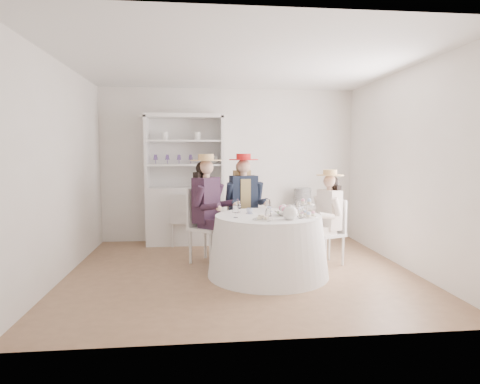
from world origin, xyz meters
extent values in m
plane|color=brown|center=(0.00, 0.00, 0.00)|extent=(4.50, 4.50, 0.00)
plane|color=white|center=(0.00, 0.00, 2.70)|extent=(4.50, 4.50, 0.00)
plane|color=silver|center=(0.00, 2.00, 1.35)|extent=(4.50, 0.00, 4.50)
plane|color=silver|center=(0.00, -2.00, 1.35)|extent=(4.50, 0.00, 4.50)
plane|color=silver|center=(-2.25, 0.00, 1.35)|extent=(0.00, 4.50, 4.50)
plane|color=silver|center=(2.25, 0.00, 1.35)|extent=(0.00, 4.50, 4.50)
cone|color=white|center=(0.33, -0.19, 0.38)|extent=(1.55, 1.55, 0.76)
cylinder|color=white|center=(0.33, -0.19, 0.77)|extent=(1.35, 1.35, 0.02)
cube|color=silver|center=(-0.78, 1.75, 0.49)|extent=(1.40, 1.00, 0.98)
cube|color=silver|center=(-0.78, 1.97, 1.59)|extent=(1.21, 0.59, 1.20)
cube|color=silver|center=(-0.78, 1.75, 2.19)|extent=(1.40, 1.00, 0.07)
cube|color=silver|center=(-1.41, 1.75, 1.59)|extent=(0.25, 0.47, 1.20)
cube|color=silver|center=(-0.14, 1.75, 1.59)|extent=(0.25, 0.47, 1.20)
cube|color=silver|center=(-0.78, 1.75, 1.37)|extent=(1.30, 0.91, 0.03)
cube|color=silver|center=(-0.78, 1.75, 1.77)|extent=(1.30, 0.91, 0.03)
sphere|color=white|center=(-0.29, 1.75, 1.46)|extent=(0.15, 0.15, 0.15)
cube|color=silver|center=(1.29, 1.75, 0.32)|extent=(0.55, 0.55, 0.64)
cylinder|color=black|center=(1.29, 1.75, 0.80)|extent=(0.32, 0.32, 0.30)
cube|color=silver|center=(-0.42, 0.48, 0.50)|extent=(0.62, 0.62, 0.04)
cylinder|color=silver|center=(-0.39, 0.23, 0.24)|extent=(0.04, 0.04, 0.48)
cylinder|color=silver|center=(-0.18, 0.51, 0.24)|extent=(0.04, 0.04, 0.48)
cylinder|color=silver|center=(-0.67, 0.45, 0.24)|extent=(0.04, 0.04, 0.48)
cylinder|color=silver|center=(-0.46, 0.73, 0.24)|extent=(0.04, 0.04, 0.48)
cube|color=silver|center=(-0.58, 0.60, 0.79)|extent=(0.28, 0.35, 0.55)
cube|color=black|center=(-0.44, 0.49, 0.90)|extent=(0.42, 0.45, 0.64)
cube|color=black|center=(-0.38, 0.32, 0.58)|extent=(0.38, 0.34, 0.13)
cylinder|color=black|center=(-0.26, 0.23, 0.25)|extent=(0.11, 0.11, 0.51)
cylinder|color=black|center=(-0.55, 0.28, 0.98)|extent=(0.21, 0.19, 0.30)
cube|color=black|center=(-0.26, 0.48, 0.58)|extent=(0.38, 0.34, 0.13)
cylinder|color=black|center=(-0.14, 0.38, 0.25)|extent=(0.11, 0.11, 0.51)
cylinder|color=black|center=(-0.27, 0.65, 0.98)|extent=(0.21, 0.19, 0.30)
cylinder|color=#D8A889|center=(-0.44, 0.49, 1.25)|extent=(0.10, 0.10, 0.09)
sphere|color=#D8A889|center=(-0.44, 0.49, 1.37)|extent=(0.21, 0.21, 0.21)
sphere|color=black|center=(-0.48, 0.52, 1.35)|extent=(0.21, 0.21, 0.21)
cube|color=black|center=(-0.51, 0.55, 1.09)|extent=(0.23, 0.26, 0.42)
cylinder|color=tan|center=(-0.44, 0.49, 1.47)|extent=(0.44, 0.44, 0.01)
cylinder|color=tan|center=(-0.44, 0.49, 1.51)|extent=(0.22, 0.22, 0.09)
cube|color=silver|center=(0.13, 0.80, 0.50)|extent=(0.51, 0.51, 0.04)
cylinder|color=silver|center=(-0.01, 0.60, 0.24)|extent=(0.04, 0.04, 0.49)
cylinder|color=silver|center=(0.34, 0.66, 0.24)|extent=(0.04, 0.04, 0.49)
cylinder|color=silver|center=(-0.07, 0.94, 0.24)|extent=(0.04, 0.04, 0.49)
cylinder|color=silver|center=(0.28, 1.01, 0.24)|extent=(0.04, 0.04, 0.49)
cube|color=silver|center=(0.10, 1.00, 0.80)|extent=(0.42, 0.11, 0.55)
cube|color=#182030|center=(0.13, 0.82, 0.91)|extent=(0.43, 0.29, 0.64)
cube|color=tan|center=(0.13, 0.82, 0.91)|extent=(0.20, 0.27, 0.55)
cube|color=#182030|center=(0.06, 0.65, 0.59)|extent=(0.21, 0.40, 0.13)
cylinder|color=#182030|center=(0.09, 0.50, 0.25)|extent=(0.11, 0.11, 0.51)
cylinder|color=#182030|center=(-0.09, 0.74, 0.98)|extent=(0.13, 0.21, 0.30)
cube|color=#182030|center=(0.25, 0.69, 0.59)|extent=(0.21, 0.40, 0.13)
cylinder|color=#182030|center=(0.28, 0.54, 0.25)|extent=(0.11, 0.11, 0.51)
cylinder|color=#182030|center=(0.36, 0.82, 0.98)|extent=(0.13, 0.21, 0.30)
cylinder|color=#D8A889|center=(0.13, 0.82, 1.25)|extent=(0.10, 0.10, 0.09)
sphere|color=#D8A889|center=(0.13, 0.82, 1.37)|extent=(0.21, 0.21, 0.21)
sphere|color=tan|center=(0.12, 0.87, 1.35)|extent=(0.21, 0.21, 0.21)
cube|color=tan|center=(0.11, 0.91, 1.09)|extent=(0.28, 0.13, 0.42)
cylinder|color=red|center=(0.13, 0.82, 1.47)|extent=(0.44, 0.44, 0.01)
cylinder|color=red|center=(0.13, 0.82, 1.51)|extent=(0.22, 0.22, 0.09)
cube|color=silver|center=(1.25, 0.22, 0.43)|extent=(0.49, 0.49, 0.04)
cylinder|color=silver|center=(1.06, 0.30, 0.21)|extent=(0.03, 0.03, 0.42)
cylinder|color=silver|center=(1.16, 0.02, 0.21)|extent=(0.03, 0.03, 0.42)
cylinder|color=silver|center=(1.34, 0.41, 0.21)|extent=(0.03, 0.03, 0.42)
cylinder|color=silver|center=(1.45, 0.13, 0.21)|extent=(0.03, 0.03, 0.42)
cube|color=silver|center=(1.41, 0.27, 0.68)|extent=(0.15, 0.35, 0.47)
cube|color=silver|center=(1.27, 0.22, 0.78)|extent=(0.30, 0.39, 0.55)
cube|color=silver|center=(1.12, 0.26, 0.50)|extent=(0.35, 0.23, 0.11)
cylinder|color=silver|center=(0.99, 0.21, 0.22)|extent=(0.09, 0.09, 0.44)
cylinder|color=silver|center=(1.17, 0.39, 0.84)|extent=(0.18, 0.14, 0.26)
cube|color=silver|center=(1.18, 0.10, 0.50)|extent=(0.35, 0.23, 0.11)
cylinder|color=silver|center=(1.05, 0.05, 0.22)|extent=(0.09, 0.09, 0.44)
cylinder|color=silver|center=(1.30, 0.02, 0.84)|extent=(0.18, 0.14, 0.26)
cylinder|color=#D8A889|center=(1.27, 0.22, 1.07)|extent=(0.09, 0.09, 0.08)
sphere|color=#D8A889|center=(1.27, 0.22, 1.18)|extent=(0.18, 0.18, 0.18)
sphere|color=black|center=(1.31, 0.24, 1.16)|extent=(0.18, 0.18, 0.18)
cube|color=black|center=(1.34, 0.25, 0.94)|extent=(0.15, 0.24, 0.36)
cylinder|color=tan|center=(1.27, 0.22, 1.26)|extent=(0.38, 0.38, 0.01)
cylinder|color=tan|center=(1.27, 0.22, 1.30)|extent=(0.19, 0.19, 0.08)
cube|color=silver|center=(-0.81, 1.59, 0.41)|extent=(0.45, 0.45, 0.04)
cylinder|color=silver|center=(-0.63, 1.69, 0.20)|extent=(0.03, 0.03, 0.40)
cylinder|color=silver|center=(-0.92, 1.76, 0.20)|extent=(0.03, 0.03, 0.40)
cylinder|color=silver|center=(-0.71, 1.41, 0.20)|extent=(0.03, 0.03, 0.40)
cylinder|color=silver|center=(-0.99, 1.48, 0.20)|extent=(0.03, 0.03, 0.40)
cube|color=silver|center=(-0.85, 1.42, 0.66)|extent=(0.35, 0.11, 0.46)
imported|color=white|center=(0.11, -0.05, 0.81)|extent=(0.11, 0.11, 0.07)
imported|color=white|center=(0.40, 0.10, 0.81)|extent=(0.08, 0.08, 0.06)
imported|color=white|center=(0.61, -0.10, 0.81)|extent=(0.12, 0.12, 0.07)
imported|color=white|center=(0.52, -0.23, 0.80)|extent=(0.24, 0.24, 0.05)
sphere|color=#D86C92|center=(0.59, -0.27, 0.86)|extent=(0.07, 0.07, 0.07)
sphere|color=white|center=(0.58, -0.23, 0.86)|extent=(0.07, 0.07, 0.07)
sphere|color=#D86C92|center=(0.55, -0.21, 0.86)|extent=(0.07, 0.07, 0.07)
sphere|color=white|center=(0.52, -0.21, 0.86)|extent=(0.07, 0.07, 0.07)
sphere|color=#D86C92|center=(0.49, -0.22, 0.86)|extent=(0.07, 0.07, 0.07)
sphere|color=white|center=(0.47, -0.25, 0.86)|extent=(0.07, 0.07, 0.07)
sphere|color=#D86C92|center=(0.47, -0.28, 0.86)|extent=(0.07, 0.07, 0.07)
sphere|color=white|center=(0.49, -0.31, 0.86)|extent=(0.07, 0.07, 0.07)
sphere|color=#D86C92|center=(0.52, -0.32, 0.86)|extent=(0.07, 0.07, 0.07)
sphere|color=white|center=(0.55, -0.32, 0.86)|extent=(0.07, 0.07, 0.07)
sphere|color=#D86C92|center=(0.58, -0.30, 0.86)|extent=(0.07, 0.07, 0.07)
sphere|color=white|center=(0.53, -0.56, 0.86)|extent=(0.18, 0.18, 0.18)
cylinder|color=white|center=(0.64, -0.56, 0.87)|extent=(0.11, 0.03, 0.09)
cylinder|color=white|center=(0.53, -0.56, 0.95)|extent=(0.04, 0.04, 0.02)
cylinder|color=white|center=(0.21, -0.54, 0.78)|extent=(0.25, 0.25, 0.01)
cube|color=beige|center=(0.16, -0.56, 0.81)|extent=(0.06, 0.04, 0.03)
cube|color=beige|center=(0.21, -0.54, 0.82)|extent=(0.06, 0.05, 0.03)
cube|color=beige|center=(0.25, -0.52, 0.81)|extent=(0.07, 0.06, 0.03)
cube|color=beige|center=(0.19, -0.50, 0.82)|extent=(0.07, 0.07, 0.03)
cube|color=beige|center=(0.23, -0.58, 0.81)|extent=(0.06, 0.07, 0.03)
cylinder|color=white|center=(0.78, -0.39, 0.78)|extent=(0.24, 0.24, 0.01)
cylinder|color=white|center=(0.78, -0.39, 0.86)|extent=(0.02, 0.02, 0.16)
cylinder|color=white|center=(0.78, -0.39, 0.94)|extent=(0.18, 0.18, 0.01)
camera|label=1|loc=(-0.55, -5.19, 1.56)|focal=30.00mm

